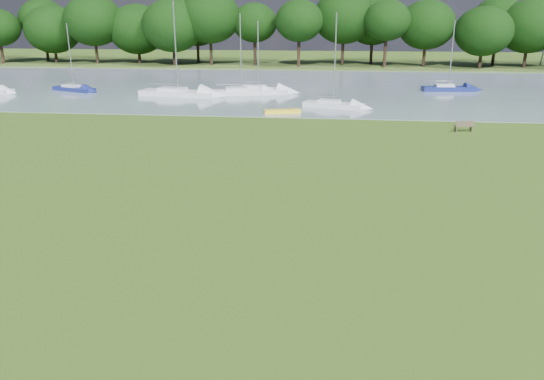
# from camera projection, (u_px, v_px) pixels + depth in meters

# --- Properties ---
(ground) EXTENTS (220.00, 220.00, 0.00)m
(ground) POSITION_uv_depth(u_px,v_px,m) (244.00, 209.00, 23.50)
(ground) COLOR #4F6121
(river) EXTENTS (220.00, 40.00, 0.10)m
(river) POSITION_uv_depth(u_px,v_px,m) (301.00, 87.00, 63.12)
(river) COLOR slate
(river) RESTS_ON ground
(far_bank) EXTENTS (220.00, 20.00, 0.40)m
(far_bank) POSITION_uv_depth(u_px,v_px,m) (312.00, 65.00, 91.42)
(far_bank) COLOR #4C6626
(far_bank) RESTS_ON ground
(riverbank_bench) EXTENTS (1.39, 0.61, 0.83)m
(riverbank_bench) POSITION_uv_depth(u_px,v_px,m) (464.00, 126.00, 38.94)
(riverbank_bench) COLOR brown
(riverbank_bench) RESTS_ON ground
(kayak) EXTENTS (3.30, 1.66, 0.32)m
(kayak) POSITION_uv_depth(u_px,v_px,m) (282.00, 111.00, 46.13)
(kayak) COLOR yellow
(kayak) RESTS_ON river
(tree_line) EXTENTS (125.17, 9.80, 11.87)m
(tree_line) POSITION_uv_depth(u_px,v_px,m) (254.00, 22.00, 86.44)
(tree_line) COLOR black
(tree_line) RESTS_ON far_bank
(sailboat_0) EXTENTS (5.90, 2.22, 7.63)m
(sailboat_0) POSITION_uv_depth(u_px,v_px,m) (448.00, 87.00, 59.57)
(sailboat_0) COLOR navy
(sailboat_0) RESTS_ON river
(sailboat_1) EXTENTS (8.45, 3.60, 9.50)m
(sailboat_1) POSITION_uv_depth(u_px,v_px,m) (177.00, 91.00, 55.99)
(sailboat_1) COLOR silver
(sailboat_1) RESTS_ON river
(sailboat_3) EXTENTS (5.57, 3.56, 7.31)m
(sailboat_3) POSITION_uv_depth(u_px,v_px,m) (73.00, 87.00, 59.55)
(sailboat_3) COLOR navy
(sailboat_3) RESTS_ON river
(sailboat_7) EXTENTS (6.86, 3.16, 8.31)m
(sailboat_7) POSITION_uv_depth(u_px,v_px,m) (241.00, 90.00, 56.89)
(sailboat_7) COLOR silver
(sailboat_7) RESTS_ON river
(sailboat_8) EXTENTS (5.79, 3.26, 8.37)m
(sailboat_8) POSITION_uv_depth(u_px,v_px,m) (333.00, 103.00, 48.91)
(sailboat_8) COLOR silver
(sailboat_8) RESTS_ON river
(sailboat_9) EXTENTS (7.17, 2.89, 7.56)m
(sailboat_9) POSITION_uv_depth(u_px,v_px,m) (258.00, 88.00, 58.20)
(sailboat_9) COLOR silver
(sailboat_9) RESTS_ON river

